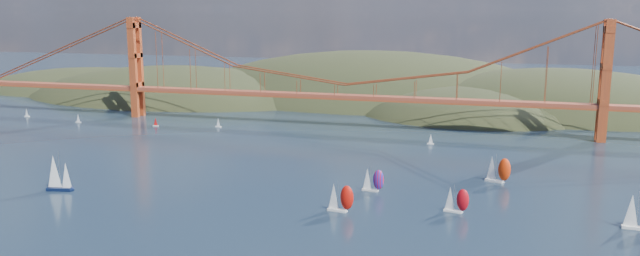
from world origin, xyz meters
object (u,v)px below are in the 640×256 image
at_px(racer_0, 340,197).
at_px(racer_3, 498,169).
at_px(sloop_navy, 58,173).
at_px(racer_1, 456,199).
at_px(racer_rwb, 373,180).

bearing_deg(racer_0, racer_3, 53.78).
relative_size(sloop_navy, racer_3, 1.31).
height_order(sloop_navy, racer_1, sloop_navy).
height_order(racer_1, racer_rwb, racer_rwb).
bearing_deg(racer_1, sloop_navy, -162.40).
height_order(sloop_navy, racer_3, sloop_navy).
height_order(sloop_navy, racer_0, sloop_navy).
bearing_deg(sloop_navy, racer_3, 8.74).
bearing_deg(racer_0, racer_1, 22.60).
xyz_separation_m(racer_3, racer_rwb, (-39.55, -22.84, -0.75)).
xyz_separation_m(sloop_navy, racer_1, (128.46, 13.65, -1.85)).
distance_m(racer_1, racer_3, 39.19).
relative_size(racer_1, racer_rwb, 1.00).
xyz_separation_m(racer_0, racer_3, (44.67, 46.24, 0.33)).
bearing_deg(racer_3, racer_1, -86.13).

